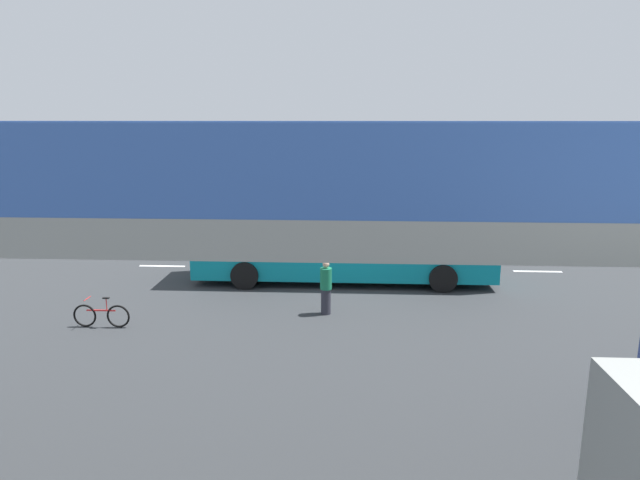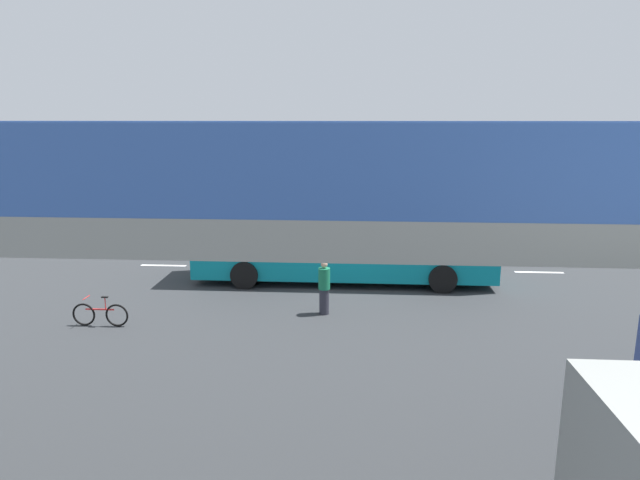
{
  "view_description": "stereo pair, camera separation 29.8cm",
  "coord_description": "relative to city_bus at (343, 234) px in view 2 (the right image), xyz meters",
  "views": [
    {
      "loc": [
        -0.12,
        20.33,
        6.3
      ],
      "look_at": [
        1.05,
        -0.95,
        1.6
      ],
      "focal_mm": 31.22,
      "sensor_mm": 36.0,
      "label": 1
    },
    {
      "loc": [
        -0.41,
        20.31,
        6.3
      ],
      "look_at": [
        1.05,
        -0.95,
        1.6
      ],
      "focal_mm": 31.22,
      "sensor_mm": 36.0,
      "label": 2
    }
  ],
  "objects": [
    {
      "name": "ground",
      "position": [
        -0.12,
        0.81,
        -1.88
      ],
      "size": [
        80.0,
        80.0,
        0.0
      ],
      "primitive_type": "plane",
      "color": "#2D3033"
    },
    {
      "name": "city_bus",
      "position": [
        0.0,
        0.0,
        0.0
      ],
      "size": [
        11.54,
        2.85,
        3.15
      ],
      "color": "#0C8493",
      "rests_on": "ground"
    },
    {
      "name": "bicycle_red",
      "position": [
        7.33,
        5.41,
        -1.51
      ],
      "size": [
        1.77,
        0.44,
        0.96
      ],
      "color": "black",
      "rests_on": "ground"
    },
    {
      "name": "pedestrian",
      "position": [
        0.51,
        3.84,
        -1.0
      ],
      "size": [
        0.38,
        0.38,
        1.79
      ],
      "color": "#2D2D38",
      "rests_on": "ground"
    },
    {
      "name": "traffic_sign",
      "position": [
        2.08,
        -3.82,
        0.01
      ],
      "size": [
        0.08,
        0.6,
        2.8
      ],
      "color": "slate",
      "rests_on": "ground"
    },
    {
      "name": "lane_dash_leftmost",
      "position": [
        -8.12,
        -1.76,
        -1.88
      ],
      "size": [
        2.0,
        0.2,
        0.01
      ],
      "primitive_type": "cube",
      "color": "silver",
      "rests_on": "ground"
    },
    {
      "name": "lane_dash_left",
      "position": [
        -4.12,
        -1.76,
        -1.88
      ],
      "size": [
        2.0,
        0.2,
        0.01
      ],
      "primitive_type": "cube",
      "color": "silver",
      "rests_on": "ground"
    },
    {
      "name": "lane_dash_centre",
      "position": [
        -0.12,
        -1.76,
        -1.88
      ],
      "size": [
        2.0,
        0.2,
        0.01
      ],
      "primitive_type": "cube",
      "color": "silver",
      "rests_on": "ground"
    },
    {
      "name": "lane_dash_right",
      "position": [
        3.88,
        -1.76,
        -1.88
      ],
      "size": [
        2.0,
        0.2,
        0.01
      ],
      "primitive_type": "cube",
      "color": "silver",
      "rests_on": "ground"
    },
    {
      "name": "lane_dash_rightmost",
      "position": [
        7.88,
        -1.76,
        -1.88
      ],
      "size": [
        2.0,
        0.2,
        0.01
      ],
      "primitive_type": "cube",
      "color": "silver",
      "rests_on": "ground"
    },
    {
      "name": "pedestrian_overpass",
      "position": [
        -0.12,
        13.6,
        2.73
      ],
      "size": [
        31.3,
        2.6,
        6.25
      ],
      "color": "gray",
      "rests_on": "ground"
    }
  ]
}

